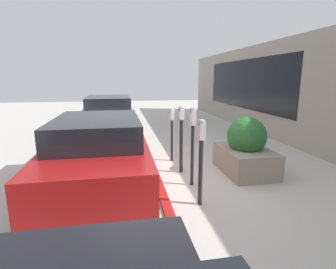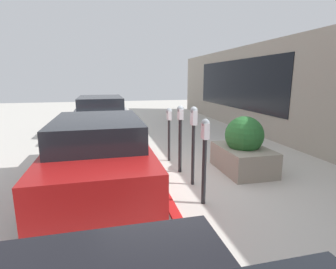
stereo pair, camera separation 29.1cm
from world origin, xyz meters
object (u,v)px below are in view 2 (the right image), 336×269
(parking_meter_second, at_px, (193,132))
(parked_car_middle, at_px, (99,150))
(parking_meter_middle, at_px, (180,129))
(parking_meter_fourth, at_px, (169,123))
(parked_car_rear, at_px, (101,112))
(parking_meter_nearest, at_px, (205,150))
(planter_box, at_px, (243,149))

(parking_meter_second, distance_m, parked_car_middle, 1.87)
(parking_meter_middle, xyz_separation_m, parking_meter_fourth, (0.87, 0.04, -0.01))
(parking_meter_middle, distance_m, parked_car_rear, 5.46)
(parking_meter_second, relative_size, parking_meter_middle, 1.04)
(parking_meter_fourth, height_order, parked_car_rear, parked_car_rear)
(parking_meter_middle, bearing_deg, parking_meter_nearest, 178.86)
(parked_car_rear, bearing_deg, parking_meter_fourth, -159.23)
(parking_meter_middle, distance_m, planter_box, 1.51)
(parking_meter_nearest, bearing_deg, parking_meter_fourth, 0.30)
(planter_box, bearing_deg, parked_car_rear, 30.53)
(parking_meter_second, relative_size, parked_car_middle, 0.36)
(parking_meter_second, distance_m, parking_meter_middle, 0.75)
(parking_meter_nearest, relative_size, parking_meter_second, 0.93)
(planter_box, relative_size, parked_car_middle, 0.33)
(parking_meter_nearest, height_order, parking_meter_fourth, parking_meter_nearest)
(parking_meter_second, height_order, parking_meter_fourth, parking_meter_second)
(parking_meter_nearest, xyz_separation_m, parked_car_middle, (1.23, 1.71, -0.22))
(planter_box, bearing_deg, parking_meter_middle, 79.50)
(parked_car_middle, height_order, parked_car_rear, parked_car_rear)
(parked_car_middle, xyz_separation_m, parked_car_rear, (5.50, 0.04, 0.05))
(planter_box, height_order, parked_car_rear, parked_car_rear)
(parking_meter_nearest, xyz_separation_m, planter_box, (1.31, -1.45, -0.42))
(parking_meter_second, relative_size, parking_meter_fourth, 1.15)
(parking_meter_fourth, bearing_deg, parked_car_middle, 125.68)
(parking_meter_second, xyz_separation_m, parked_car_middle, (0.40, 1.79, -0.35))
(parking_meter_middle, bearing_deg, parked_car_middle, 101.20)
(parking_meter_fourth, bearing_deg, parking_meter_middle, -177.11)
(parking_meter_middle, bearing_deg, planter_box, -100.50)
(parking_meter_fourth, distance_m, parked_car_middle, 2.11)
(parking_meter_nearest, height_order, planter_box, parking_meter_nearest)
(parking_meter_second, relative_size, parked_car_rear, 0.32)
(parked_car_middle, relative_size, parked_car_rear, 0.90)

